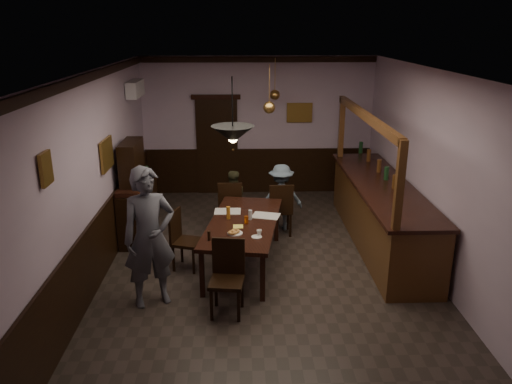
{
  "coord_description": "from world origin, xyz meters",
  "views": [
    {
      "loc": [
        -0.38,
        -6.78,
        3.6
      ],
      "look_at": [
        -0.15,
        0.53,
        1.15
      ],
      "focal_mm": 35.0,
      "sensor_mm": 36.0,
      "label": 1
    }
  ],
  "objects_px": {
    "soda_can": "(246,220)",
    "pendant_brass_mid": "(269,108)",
    "chair_near": "(228,273)",
    "sideboard": "(137,200)",
    "pendant_iron": "(233,134)",
    "chair_far_right": "(280,207)",
    "bar_counter": "(380,212)",
    "chair_far_left": "(230,205)",
    "person_seated_right": "(281,197)",
    "dining_table": "(243,225)",
    "coffee_cup": "(259,232)",
    "person_standing": "(149,238)",
    "person_seated_left": "(232,199)",
    "pendant_brass_far": "(275,95)",
    "chair_side": "(182,237)"
  },
  "relations": [
    {
      "from": "person_standing",
      "to": "coffee_cup",
      "type": "bearing_deg",
      "value": -5.24
    },
    {
      "from": "chair_near",
      "to": "pendant_brass_far",
      "type": "relative_size",
      "value": 1.23
    },
    {
      "from": "chair_far_right",
      "to": "bar_counter",
      "type": "relative_size",
      "value": 0.24
    },
    {
      "from": "soda_can",
      "to": "pendant_brass_far",
      "type": "relative_size",
      "value": 0.15
    },
    {
      "from": "person_seated_left",
      "to": "chair_far_left",
      "type": "bearing_deg",
      "value": 75.33
    },
    {
      "from": "coffee_cup",
      "to": "soda_can",
      "type": "bearing_deg",
      "value": 120.77
    },
    {
      "from": "coffee_cup",
      "to": "sideboard",
      "type": "bearing_deg",
      "value": 149.23
    },
    {
      "from": "pendant_brass_far",
      "to": "person_seated_left",
      "type": "bearing_deg",
      "value": -125.75
    },
    {
      "from": "chair_far_left",
      "to": "soda_can",
      "type": "xyz_separation_m",
      "value": [
        0.27,
        -1.43,
        0.27
      ]
    },
    {
      "from": "pendant_brass_mid",
      "to": "person_seated_right",
      "type": "bearing_deg",
      "value": 46.91
    },
    {
      "from": "chair_side",
      "to": "sideboard",
      "type": "distance_m",
      "value": 1.54
    },
    {
      "from": "person_standing",
      "to": "soda_can",
      "type": "relative_size",
      "value": 15.98
    },
    {
      "from": "pendant_brass_mid",
      "to": "pendant_iron",
      "type": "bearing_deg",
      "value": -106.3
    },
    {
      "from": "coffee_cup",
      "to": "pendant_brass_mid",
      "type": "bearing_deg",
      "value": 91.98
    },
    {
      "from": "pendant_brass_far",
      "to": "chair_far_right",
      "type": "bearing_deg",
      "value": -89.43
    },
    {
      "from": "soda_can",
      "to": "pendant_brass_mid",
      "type": "distance_m",
      "value": 2.02
    },
    {
      "from": "coffee_cup",
      "to": "pendant_brass_mid",
      "type": "relative_size",
      "value": 0.1
    },
    {
      "from": "chair_far_right",
      "to": "coffee_cup",
      "type": "distance_m",
      "value": 1.82
    },
    {
      "from": "person_standing",
      "to": "coffee_cup",
      "type": "relative_size",
      "value": 23.96
    },
    {
      "from": "pendant_iron",
      "to": "soda_can",
      "type": "bearing_deg",
      "value": 75.68
    },
    {
      "from": "chair_near",
      "to": "sideboard",
      "type": "height_order",
      "value": "sideboard"
    },
    {
      "from": "sideboard",
      "to": "pendant_brass_far",
      "type": "bearing_deg",
      "value": 32.2
    },
    {
      "from": "person_standing",
      "to": "dining_table",
      "type": "bearing_deg",
      "value": 16.56
    },
    {
      "from": "person_seated_left",
      "to": "coffee_cup",
      "type": "distance_m",
      "value": 2.22
    },
    {
      "from": "pendant_iron",
      "to": "pendant_brass_mid",
      "type": "height_order",
      "value": "same"
    },
    {
      "from": "chair_far_left",
      "to": "sideboard",
      "type": "xyz_separation_m",
      "value": [
        -1.63,
        -0.13,
        0.16
      ]
    },
    {
      "from": "person_seated_left",
      "to": "pendant_brass_far",
      "type": "distance_m",
      "value": 2.27
    },
    {
      "from": "coffee_cup",
      "to": "soda_can",
      "type": "height_order",
      "value": "soda_can"
    },
    {
      "from": "chair_far_right",
      "to": "person_standing",
      "type": "relative_size",
      "value": 0.51
    },
    {
      "from": "dining_table",
      "to": "pendant_iron",
      "type": "bearing_deg",
      "value": -99.35
    },
    {
      "from": "person_standing",
      "to": "pendant_brass_mid",
      "type": "xyz_separation_m",
      "value": [
        1.69,
        2.26,
        1.34
      ]
    },
    {
      "from": "dining_table",
      "to": "person_seated_left",
      "type": "distance_m",
      "value": 1.62
    },
    {
      "from": "chair_far_left",
      "to": "bar_counter",
      "type": "relative_size",
      "value": 0.24
    },
    {
      "from": "person_seated_right",
      "to": "bar_counter",
      "type": "height_order",
      "value": "bar_counter"
    },
    {
      "from": "pendant_iron",
      "to": "pendant_brass_far",
      "type": "relative_size",
      "value": 1.04
    },
    {
      "from": "pendant_iron",
      "to": "dining_table",
      "type": "bearing_deg",
      "value": 80.65
    },
    {
      "from": "person_standing",
      "to": "sideboard",
      "type": "height_order",
      "value": "person_standing"
    },
    {
      "from": "person_standing",
      "to": "pendant_brass_mid",
      "type": "relative_size",
      "value": 2.37
    },
    {
      "from": "chair_far_right",
      "to": "person_seated_left",
      "type": "distance_m",
      "value": 0.96
    },
    {
      "from": "chair_near",
      "to": "sideboard",
      "type": "xyz_separation_m",
      "value": [
        -1.64,
        2.49,
        0.15
      ]
    },
    {
      "from": "chair_side",
      "to": "pendant_brass_mid",
      "type": "height_order",
      "value": "pendant_brass_mid"
    },
    {
      "from": "chair_far_left",
      "to": "chair_side",
      "type": "distance_m",
      "value": 1.54
    },
    {
      "from": "person_standing",
      "to": "bar_counter",
      "type": "relative_size",
      "value": 0.47
    },
    {
      "from": "chair_side",
      "to": "pendant_iron",
      "type": "bearing_deg",
      "value": -116.2
    },
    {
      "from": "chair_far_left",
      "to": "pendant_iron",
      "type": "xyz_separation_m",
      "value": [
        0.1,
        -2.11,
        1.73
      ]
    },
    {
      "from": "soda_can",
      "to": "sideboard",
      "type": "bearing_deg",
      "value": 145.69
    },
    {
      "from": "dining_table",
      "to": "pendant_brass_mid",
      "type": "relative_size",
      "value": 2.88
    },
    {
      "from": "chair_far_left",
      "to": "soda_can",
      "type": "height_order",
      "value": "chair_far_left"
    },
    {
      "from": "person_seated_left",
      "to": "pendant_brass_mid",
      "type": "distance_m",
      "value": 1.91
    },
    {
      "from": "chair_far_right",
      "to": "chair_near",
      "type": "distance_m",
      "value": 2.63
    }
  ]
}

